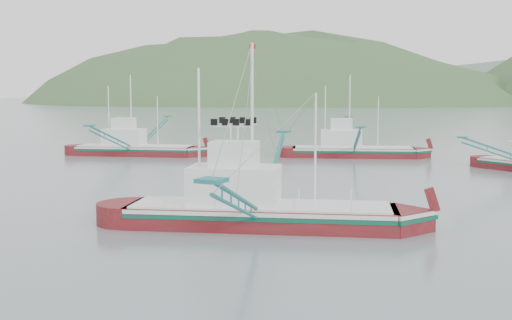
% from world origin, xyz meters
% --- Properties ---
extents(ground, '(1200.00, 1200.00, 0.00)m').
position_xyz_m(ground, '(0.00, 0.00, 0.00)').
color(ground, slate).
rests_on(ground, ground).
extents(main_boat, '(15.72, 26.72, 11.18)m').
position_xyz_m(main_boat, '(2.80, 0.83, 2.22)').
color(main_boat, '#5C0D11').
rests_on(main_boat, ground).
extents(bg_boat_left, '(14.66, 25.03, 10.39)m').
position_xyz_m(bg_boat_left, '(-29.02, 30.63, 1.98)').
color(bg_boat_left, '#5C0D11').
rests_on(bg_boat_left, ground).
extents(bg_boat_far, '(14.54, 24.61, 10.37)m').
position_xyz_m(bg_boat_far, '(-4.97, 40.57, 2.07)').
color(bg_boat_far, '#5C0D11').
rests_on(bg_boat_far, ground).
extents(headland_left, '(448.00, 308.00, 210.00)m').
position_xyz_m(headland_left, '(-180.00, 360.00, 0.00)').
color(headland_left, '#36582D').
rests_on(headland_left, ground).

